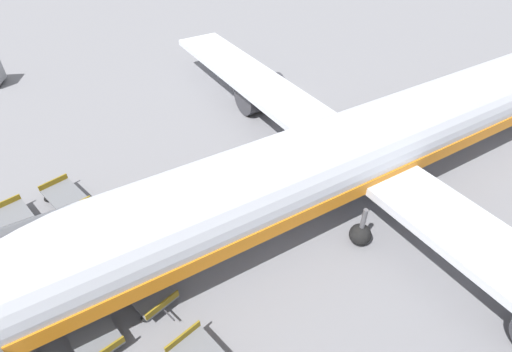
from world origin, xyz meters
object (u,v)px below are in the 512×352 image
object	(u,v)px
baggage_dolly_row_mid_a_col_c	(91,330)
baggage_dolly_row_mid_b_col_b	(100,239)
baggage_dolly_row_mid_b_col_c	(144,289)
baggage_dolly_row_mid_a_col_b	(46,266)
baggage_dolly_row_mid_b_col_a	(66,197)
airplane	(380,141)
baggage_dolly_row_mid_a_col_a	(16,220)

from	to	relation	value
baggage_dolly_row_mid_a_col_c	baggage_dolly_row_mid_b_col_b	bearing A→B (deg)	154.32
baggage_dolly_row_mid_b_col_b	baggage_dolly_row_mid_b_col_c	size ratio (longest dim) A/B	1.00
baggage_dolly_row_mid_a_col_b	baggage_dolly_row_mid_b_col_a	world-z (taller)	same
baggage_dolly_row_mid_b_col_a	baggage_dolly_row_mid_b_col_c	world-z (taller)	same
airplane	baggage_dolly_row_mid_b_col_c	bearing A→B (deg)	-95.20
baggage_dolly_row_mid_a_col_b	baggage_dolly_row_mid_a_col_c	size ratio (longest dim) A/B	1.01
baggage_dolly_row_mid_b_col_a	baggage_dolly_row_mid_b_col_c	xyz separation A→B (m)	(8.22, 0.69, 0.00)
airplane	baggage_dolly_row_mid_a_col_b	distance (m)	17.81
baggage_dolly_row_mid_a_col_c	baggage_dolly_row_mid_b_col_b	xyz separation A→B (m)	(-4.49, 2.16, 0.00)
baggage_dolly_row_mid_a_col_b	airplane	bearing A→B (deg)	72.56
baggage_dolly_row_mid_a_col_b	baggage_dolly_row_mid_a_col_c	xyz separation A→B (m)	(4.45, 0.43, 0.00)
airplane	baggage_dolly_row_mid_a_col_b	bearing A→B (deg)	-107.44
baggage_dolly_row_mid_a_col_a	airplane	bearing A→B (deg)	61.57
baggage_dolly_row_mid_b_col_c	baggage_dolly_row_mid_b_col_a	bearing A→B (deg)	-175.20
airplane	baggage_dolly_row_mid_b_col_a	bearing A→B (deg)	-123.14
baggage_dolly_row_mid_a_col_b	baggage_dolly_row_mid_b_col_a	distance (m)	4.78
baggage_dolly_row_mid_a_col_b	baggage_dolly_row_mid_a_col_c	world-z (taller)	same
airplane	baggage_dolly_row_mid_a_col_c	xyz separation A→B (m)	(-0.83, -16.37, -2.63)
baggage_dolly_row_mid_a_col_a	baggage_dolly_row_mid_a_col_b	xyz separation A→B (m)	(4.00, 0.34, 0.00)
baggage_dolly_row_mid_b_col_b	baggage_dolly_row_mid_b_col_c	world-z (taller)	same
baggage_dolly_row_mid_b_col_a	baggage_dolly_row_mid_b_col_c	size ratio (longest dim) A/B	1.00
baggage_dolly_row_mid_a_col_c	baggage_dolly_row_mid_b_col_a	distance (m)	8.84
airplane	baggage_dolly_row_mid_b_col_c	distance (m)	14.13
baggage_dolly_row_mid_a_col_a	baggage_dolly_row_mid_a_col_c	size ratio (longest dim) A/B	1.01
airplane	baggage_dolly_row_mid_b_col_b	world-z (taller)	airplane
airplane	baggage_dolly_row_mid_b_col_a	size ratio (longest dim) A/B	13.10
baggage_dolly_row_mid_b_col_b	baggage_dolly_row_mid_b_col_c	distance (m)	4.08
baggage_dolly_row_mid_a_col_a	baggage_dolly_row_mid_a_col_c	distance (m)	8.49
baggage_dolly_row_mid_a_col_a	baggage_dolly_row_mid_a_col_b	bearing A→B (deg)	4.91
baggage_dolly_row_mid_a_col_a	baggage_dolly_row_mid_b_col_c	xyz separation A→B (m)	(8.02, 3.32, 0.00)
baggage_dolly_row_mid_a_col_a	baggage_dolly_row_mid_b_col_b	bearing A→B (deg)	36.49
baggage_dolly_row_mid_b_col_a	baggage_dolly_row_mid_a_col_a	bearing A→B (deg)	-85.81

